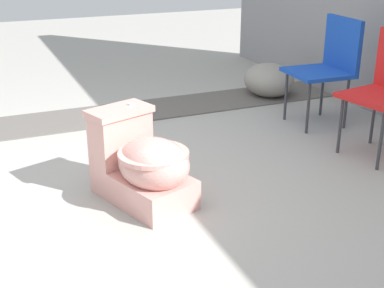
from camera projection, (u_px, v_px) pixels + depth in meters
name	position (u px, v px, depth m)	size (l,w,h in m)	color
ground_plane	(121.00, 188.00, 3.22)	(14.00, 14.00, 0.00)	#A8A59E
gravel_strip	(133.00, 112.00, 4.58)	(0.56, 8.00, 0.01)	#605B56
toilet	(143.00, 165.00, 3.00)	(0.72, 0.55, 0.52)	#E09E93
folding_chair_left	(330.00, 60.00, 4.15)	(0.46, 0.46, 0.83)	#1947B2
boulder_near	(269.00, 80.00, 4.99)	(0.52, 0.45, 0.31)	gray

